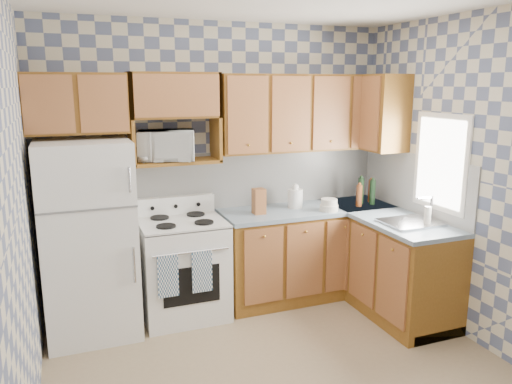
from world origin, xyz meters
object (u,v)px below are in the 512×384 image
stove_body (183,270)px  microwave (166,145)px  electric_kettle (295,198)px  refrigerator (89,240)px

stove_body → microwave: bearing=115.1°
microwave → stove_body: bearing=-51.7°
microwave → electric_kettle: 1.37m
stove_body → microwave: 1.15m
stove_body → microwave: (-0.08, 0.17, 1.14)m
refrigerator → stove_body: (0.80, 0.03, -0.39)m
stove_body → electric_kettle: 1.30m
refrigerator → microwave: (0.73, 0.19, 0.75)m
stove_body → microwave: microwave is taller
refrigerator → electric_kettle: (1.97, 0.09, 0.17)m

